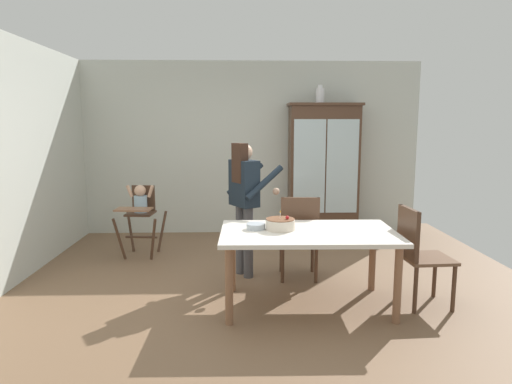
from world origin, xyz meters
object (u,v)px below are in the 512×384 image
dining_chair_right_end (417,249)px  serving_bowl (256,226)px  ceramic_vase (320,95)px  adult_person (245,193)px  dining_table (308,240)px  birthday_cake (280,224)px  china_cabinet (323,170)px  dining_chair_far_side (299,232)px  high_chair_with_toddler (140,207)px

dining_chair_right_end → serving_bowl: bearing=82.7°
ceramic_vase → adult_person: size_ratio=0.18×
dining_table → birthday_cake: size_ratio=5.96×
birthday_cake → dining_table: bearing=-13.4°
dining_table → birthday_cake: 0.30m
china_cabinet → adult_person: (-1.23, -1.84, -0.06)m
dining_chair_far_side → ceramic_vase: bearing=-102.4°
adult_person → dining_chair_far_side: (0.60, -0.19, -0.41)m
adult_person → dining_chair_right_end: (1.64, -0.92, -0.41)m
ceramic_vase → dining_chair_right_end: bearing=-80.1°
dining_table → dining_chair_far_side: 0.71m
adult_person → dining_chair_right_end: bearing=-150.5°
dining_chair_far_side → dining_table: bearing=92.3°
serving_bowl → dining_table: bearing=-10.2°
adult_person → dining_chair_right_end: adult_person is taller
dining_chair_right_end → dining_chair_far_side: bearing=51.7°
china_cabinet → dining_table: 2.84m
serving_bowl → dining_chair_far_side: dining_chair_far_side is taller
china_cabinet → high_chair_with_toddler: size_ratio=2.16×
dining_table → dining_chair_right_end: bearing=-1.3°
high_chair_with_toddler → dining_chair_right_end: (3.01, -1.74, -0.10)m
china_cabinet → serving_bowl: bearing=-113.1°
china_cabinet → serving_bowl: 2.89m
high_chair_with_toddler → birthday_cake: high_chair_with_toddler is taller
china_cabinet → high_chair_with_toddler: 2.81m
dining_chair_right_end → ceramic_vase: bearing=6.8°
dining_table → serving_bowl: size_ratio=9.27×
adult_person → dining_table: bearing=-177.6°
adult_person → dining_chair_right_end: size_ratio=1.59×
china_cabinet → dining_table: bearing=-103.1°
high_chair_with_toddler → dining_chair_far_side: size_ratio=0.99×
serving_bowl → dining_chair_far_side: bearing=51.0°
china_cabinet → dining_chair_right_end: china_cabinet is taller
serving_bowl → dining_chair_right_end: 1.56m
birthday_cake → china_cabinet: bearing=71.5°
high_chair_with_toddler → serving_bowl: (1.47, -1.63, 0.11)m
dining_chair_right_end → china_cabinet: bearing=5.3°
high_chair_with_toddler → birthday_cake: 2.38m
adult_person → birthday_cake: 0.91m
adult_person → birthday_cake: (0.33, -0.83, -0.17)m
ceramic_vase → dining_chair_right_end: size_ratio=0.28×
birthday_cake → dining_chair_far_side: size_ratio=0.29×
china_cabinet → dining_chair_right_end: 2.83m
serving_bowl → dining_chair_right_end: size_ratio=0.19×
ceramic_vase → dining_chair_far_side: bearing=-105.3°
dining_chair_far_side → dining_chair_right_end: bearing=147.7°
birthday_cake → high_chair_with_toddler: bearing=135.7°
adult_person → dining_table: (0.59, -0.90, -0.31)m
dining_chair_right_end → high_chair_with_toddler: bearing=56.8°
ceramic_vase → dining_chair_right_end: ceramic_vase is taller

